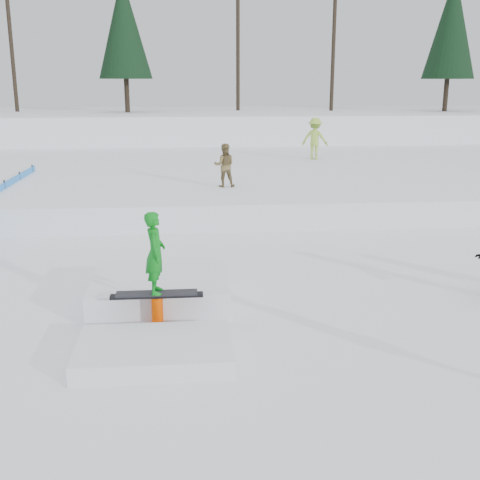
{
  "coord_description": "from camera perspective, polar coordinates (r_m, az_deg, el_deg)",
  "views": [
    {
      "loc": [
        -0.59,
        -9.76,
        4.21
      ],
      "look_at": [
        0.5,
        2.0,
        1.1
      ],
      "focal_mm": 45.0,
      "sensor_mm": 36.0,
      "label": 1
    }
  ],
  "objects": [
    {
      "name": "treeline",
      "position": [
        38.77,
        5.08,
        19.49
      ],
      "size": [
        40.24,
        4.22,
        10.5
      ],
      "color": "black",
      "rests_on": "snow_berm"
    },
    {
      "name": "snow_midrise",
      "position": [
        26.05,
        -3.96,
        6.31
      ],
      "size": [
        50.0,
        18.0,
        0.8
      ],
      "primitive_type": "cube",
      "color": "white",
      "rests_on": "ground"
    },
    {
      "name": "snow_berm",
      "position": [
        39.88,
        -4.49,
        10.38
      ],
      "size": [
        60.0,
        14.0,
        2.4
      ],
      "primitive_type": "cube",
      "color": "white",
      "rests_on": "ground"
    },
    {
      "name": "ground",
      "position": [
        10.65,
        -1.71,
        -8.55
      ],
      "size": [
        120.0,
        120.0,
        0.0
      ],
      "primitive_type": "plane",
      "color": "white"
    },
    {
      "name": "walker_ygreen",
      "position": [
        27.78,
        7.12,
        9.52
      ],
      "size": [
        1.38,
        1.14,
        1.86
      ],
      "primitive_type": "imported",
      "rotation": [
        0.0,
        0.0,
        2.69
      ],
      "color": "#9CC843",
      "rests_on": "snow_midrise"
    },
    {
      "name": "jib_rail_feature",
      "position": [
        11.19,
        -7.71,
        -5.81
      ],
      "size": [
        2.6,
        4.4,
        2.11
      ],
      "color": "white",
      "rests_on": "ground"
    },
    {
      "name": "walker_olive",
      "position": [
        20.19,
        -1.49,
        7.09
      ],
      "size": [
        0.72,
        0.57,
        1.44
      ],
      "primitive_type": "imported",
      "rotation": [
        0.0,
        0.0,
        3.1
      ],
      "color": "brown",
      "rests_on": "snow_midrise"
    }
  ]
}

